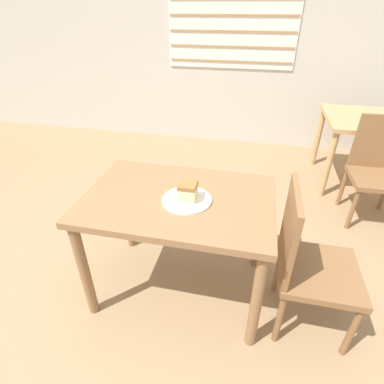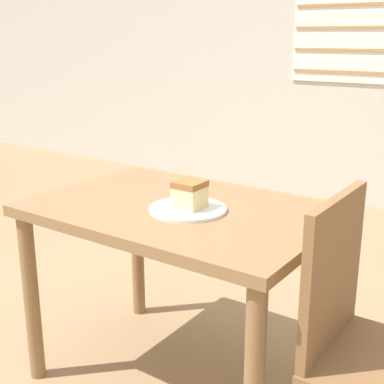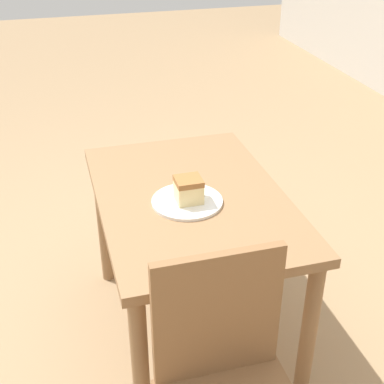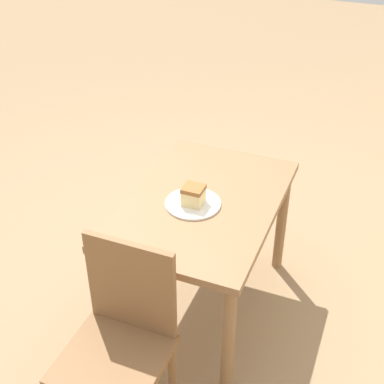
{
  "view_description": "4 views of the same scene",
  "coord_description": "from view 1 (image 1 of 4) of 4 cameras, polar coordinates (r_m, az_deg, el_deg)",
  "views": [
    {
      "loc": [
        0.46,
        -1.05,
        1.65
      ],
      "look_at": [
        0.15,
        0.34,
        0.76
      ],
      "focal_mm": 28.0,
      "sensor_mm": 36.0,
      "label": 1
    },
    {
      "loc": [
        1.17,
        -1.17,
        1.33
      ],
      "look_at": [
        0.11,
        0.35,
        0.78
      ],
      "focal_mm": 50.0,
      "sensor_mm": 36.0,
      "label": 2
    },
    {
      "loc": [
        1.85,
        -0.17,
        1.8
      ],
      "look_at": [
        0.17,
        0.3,
        0.79
      ],
      "focal_mm": 50.0,
      "sensor_mm": 36.0,
      "label": 3
    },
    {
      "loc": [
        2.13,
        1.1,
        2.25
      ],
      "look_at": [
        0.09,
        0.27,
        0.77
      ],
      "focal_mm": 50.0,
      "sensor_mm": 36.0,
      "label": 4
    }
  ],
  "objects": [
    {
      "name": "dining_table_far",
      "position": [
        3.51,
        30.84,
        10.31
      ],
      "size": [
        0.88,
        0.83,
        0.72
      ],
      "color": "tan",
      "rests_on": "ground_plane"
    },
    {
      "name": "chair_near_window",
      "position": [
        1.78,
        21.09,
        -12.09
      ],
      "size": [
        0.43,
        0.43,
        0.89
      ],
      "rotation": [
        0.0,
        0.0,
        1.57
      ],
      "color": "brown",
      "rests_on": "ground_plane"
    },
    {
      "name": "ground_plane",
      "position": [
        2.01,
        -6.87,
        -23.57
      ],
      "size": [
        14.0,
        14.0,
        0.0
      ],
      "primitive_type": "plane",
      "color": "#997A56"
    },
    {
      "name": "cake_slice",
      "position": [
        1.63,
        -0.81,
        0.14
      ],
      "size": [
        0.1,
        0.1,
        0.1
      ],
      "color": "beige",
      "rests_on": "plate"
    },
    {
      "name": "dining_table_near",
      "position": [
        1.76,
        -2.49,
        -3.84
      ],
      "size": [
        1.08,
        0.73,
        0.73
      ],
      "color": "olive",
      "rests_on": "ground_plane"
    },
    {
      "name": "wall_back",
      "position": [
        4.11,
        7.01,
        28.48
      ],
      "size": [
        10.0,
        0.1,
        2.8
      ],
      "color": "beige",
      "rests_on": "ground_plane"
    },
    {
      "name": "plate",
      "position": [
        1.66,
        -1.01,
        -1.52
      ],
      "size": [
        0.28,
        0.28,
        0.01
      ],
      "color": "white",
      "rests_on": "dining_table_near"
    },
    {
      "name": "chair_far_corner",
      "position": [
        3.0,
        31.82,
        3.94
      ],
      "size": [
        0.44,
        0.44,
        0.89
      ],
      "rotation": [
        0.0,
        0.0,
        0.02
      ],
      "color": "brown",
      "rests_on": "ground_plane"
    }
  ]
}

